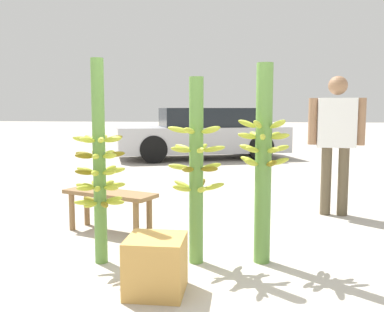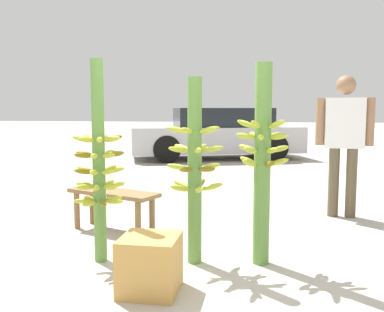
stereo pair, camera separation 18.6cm
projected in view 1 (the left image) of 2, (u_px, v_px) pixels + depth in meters
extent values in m
plane|color=#B2AA9E|center=(187.00, 276.00, 3.33)|extent=(80.00, 80.00, 0.00)
cylinder|color=#5B8C3D|center=(99.00, 163.00, 3.53)|extent=(0.10, 0.10, 1.70)
ellipsoid|color=#ADB733|center=(87.00, 140.00, 3.40)|extent=(0.11, 0.17, 0.07)
ellipsoid|color=#ADB733|center=(101.00, 140.00, 3.39)|extent=(0.12, 0.17, 0.07)
ellipsoid|color=#ADB733|center=(113.00, 139.00, 3.47)|extent=(0.18, 0.08, 0.07)
ellipsoid|color=#736414|center=(114.00, 138.00, 3.58)|extent=(0.16, 0.14, 0.07)
ellipsoid|color=#ADB733|center=(104.00, 138.00, 3.63)|extent=(0.05, 0.17, 0.07)
ellipsoid|color=#ADB733|center=(90.00, 138.00, 3.60)|extent=(0.16, 0.14, 0.07)
ellipsoid|color=#ADB733|center=(83.00, 139.00, 3.49)|extent=(0.18, 0.08, 0.07)
ellipsoid|color=#736414|center=(85.00, 154.00, 3.55)|extent=(0.17, 0.06, 0.07)
ellipsoid|color=#736414|center=(84.00, 156.00, 3.44)|extent=(0.15, 0.15, 0.07)
ellipsoid|color=#ADB733|center=(96.00, 157.00, 3.39)|extent=(0.07, 0.17, 0.07)
ellipsoid|color=#ADB733|center=(110.00, 156.00, 3.44)|extent=(0.17, 0.13, 0.07)
ellipsoid|color=#736414|center=(115.00, 154.00, 3.55)|extent=(0.17, 0.10, 0.07)
ellipsoid|color=#ADB733|center=(109.00, 153.00, 3.64)|extent=(0.10, 0.17, 0.07)
ellipsoid|color=#736414|center=(95.00, 153.00, 3.64)|extent=(0.13, 0.17, 0.07)
ellipsoid|color=#736414|center=(84.00, 172.00, 3.46)|extent=(0.16, 0.15, 0.07)
ellipsoid|color=#ADB733|center=(95.00, 173.00, 3.41)|extent=(0.05, 0.17, 0.07)
ellipsoid|color=#ADB733|center=(109.00, 172.00, 3.45)|extent=(0.16, 0.13, 0.07)
ellipsoid|color=#ADB733|center=(115.00, 170.00, 3.56)|extent=(0.18, 0.09, 0.07)
ellipsoid|color=#ADB733|center=(110.00, 169.00, 3.65)|extent=(0.11, 0.17, 0.07)
ellipsoid|color=#ADB733|center=(97.00, 169.00, 3.65)|extent=(0.12, 0.17, 0.07)
ellipsoid|color=#ADB733|center=(86.00, 170.00, 3.57)|extent=(0.17, 0.07, 0.07)
ellipsoid|color=#ADB733|center=(85.00, 186.00, 3.57)|extent=(0.17, 0.05, 0.06)
ellipsoid|color=#ADB733|center=(86.00, 188.00, 3.46)|extent=(0.14, 0.16, 0.06)
ellipsoid|color=#ADB733|center=(97.00, 189.00, 3.42)|extent=(0.07, 0.17, 0.06)
ellipsoid|color=#ADB733|center=(111.00, 188.00, 3.48)|extent=(0.17, 0.12, 0.06)
ellipsoid|color=#ADB733|center=(116.00, 185.00, 3.59)|extent=(0.17, 0.11, 0.06)
ellipsoid|color=#ADB733|center=(109.00, 184.00, 3.67)|extent=(0.09, 0.17, 0.06)
ellipsoid|color=#ADB733|center=(95.00, 184.00, 3.66)|extent=(0.13, 0.16, 0.06)
ellipsoid|color=#ADB733|center=(90.00, 205.00, 3.45)|extent=(0.09, 0.17, 0.05)
ellipsoid|color=#736414|center=(104.00, 205.00, 3.45)|extent=(0.13, 0.16, 0.05)
ellipsoid|color=#ADB733|center=(115.00, 202.00, 3.54)|extent=(0.17, 0.06, 0.05)
ellipsoid|color=#ADB733|center=(114.00, 199.00, 3.65)|extent=(0.15, 0.15, 0.05)
ellipsoid|color=#ADB733|center=(103.00, 198.00, 3.69)|extent=(0.07, 0.17, 0.05)
ellipsoid|color=#736414|center=(90.00, 200.00, 3.64)|extent=(0.17, 0.12, 0.05)
ellipsoid|color=#ADB733|center=(84.00, 202.00, 3.53)|extent=(0.17, 0.10, 0.05)
cylinder|color=#5B8C3D|center=(196.00, 172.00, 3.54)|extent=(0.12, 0.12, 1.55)
ellipsoid|color=#ADB733|center=(189.00, 131.00, 3.37)|extent=(0.10, 0.20, 0.08)
ellipsoid|color=#ADB733|center=(210.00, 130.00, 3.40)|extent=(0.18, 0.15, 0.08)
ellipsoid|color=#ADB733|center=(211.00, 129.00, 3.57)|extent=(0.18, 0.15, 0.08)
ellipsoid|color=#ADB733|center=(193.00, 129.00, 3.64)|extent=(0.10, 0.20, 0.08)
ellipsoid|color=#ADB733|center=(179.00, 130.00, 3.52)|extent=(0.19, 0.05, 0.08)
ellipsoid|color=#ADB733|center=(214.00, 149.00, 3.51)|extent=(0.19, 0.05, 0.08)
ellipsoid|color=#ADB733|center=(203.00, 147.00, 3.65)|extent=(0.10, 0.20, 0.08)
ellipsoid|color=#ADB733|center=(183.00, 148.00, 3.61)|extent=(0.18, 0.15, 0.08)
ellipsoid|color=#ADB733|center=(181.00, 150.00, 3.44)|extent=(0.18, 0.15, 0.08)
ellipsoid|color=#ADB733|center=(201.00, 150.00, 3.38)|extent=(0.11, 0.19, 0.08)
ellipsoid|color=#ADB733|center=(193.00, 165.00, 3.68)|extent=(0.09, 0.19, 0.07)
ellipsoid|color=#ADB733|center=(179.00, 167.00, 3.56)|extent=(0.19, 0.05, 0.07)
ellipsoid|color=#736414|center=(188.00, 169.00, 3.41)|extent=(0.11, 0.19, 0.07)
ellipsoid|color=#736414|center=(209.00, 169.00, 3.43)|extent=(0.18, 0.15, 0.07)
ellipsoid|color=#ADB733|center=(212.00, 166.00, 3.60)|extent=(0.18, 0.14, 0.07)
ellipsoid|color=#736414|center=(201.00, 184.00, 3.69)|extent=(0.08, 0.20, 0.09)
ellipsoid|color=#ADB733|center=(183.00, 185.00, 3.64)|extent=(0.19, 0.13, 0.09)
ellipsoid|color=#ADB733|center=(182.00, 188.00, 3.47)|extent=(0.17, 0.16, 0.09)
ellipsoid|color=#ADB733|center=(202.00, 190.00, 3.42)|extent=(0.12, 0.19, 0.09)
ellipsoid|color=#ADB733|center=(214.00, 187.00, 3.55)|extent=(0.19, 0.06, 0.09)
cylinder|color=#5B8C3D|center=(263.00, 165.00, 3.54)|extent=(0.14, 0.14, 1.66)
ellipsoid|color=#ADB733|center=(258.00, 124.00, 3.39)|extent=(0.11, 0.17, 0.09)
ellipsoid|color=#ADB733|center=(278.00, 124.00, 3.40)|extent=(0.15, 0.14, 0.09)
ellipsoid|color=#ADB733|center=(278.00, 124.00, 3.56)|extent=(0.16, 0.12, 0.09)
ellipsoid|color=#ADB733|center=(260.00, 123.00, 3.64)|extent=(0.08, 0.17, 0.09)
ellipsoid|color=#ADB733|center=(247.00, 124.00, 3.54)|extent=(0.17, 0.06, 0.09)
ellipsoid|color=#ADB733|center=(255.00, 135.00, 3.65)|extent=(0.12, 0.16, 0.07)
ellipsoid|color=#ADB733|center=(247.00, 136.00, 3.50)|extent=(0.17, 0.08, 0.07)
ellipsoid|color=#ADB733|center=(263.00, 137.00, 3.38)|extent=(0.06, 0.17, 0.07)
ellipsoid|color=#ADB733|center=(280.00, 136.00, 3.44)|extent=(0.17, 0.11, 0.07)
ellipsoid|color=#ADB733|center=(275.00, 135.00, 3.61)|extent=(0.14, 0.15, 0.07)
ellipsoid|color=#ADB733|center=(273.00, 150.00, 3.40)|extent=(0.12, 0.16, 0.08)
ellipsoid|color=#ADB733|center=(280.00, 148.00, 3.54)|extent=(0.17, 0.08, 0.08)
ellipsoid|color=#ADB733|center=(264.00, 147.00, 3.66)|extent=(0.06, 0.17, 0.08)
ellipsoid|color=#ADB733|center=(248.00, 148.00, 3.60)|extent=(0.17, 0.11, 0.08)
ellipsoid|color=#ADB733|center=(252.00, 150.00, 3.44)|extent=(0.14, 0.15, 0.08)
ellipsoid|color=#ADB733|center=(280.00, 161.00, 3.54)|extent=(0.17, 0.07, 0.09)
ellipsoid|color=#ADB733|center=(266.00, 160.00, 3.67)|extent=(0.08, 0.17, 0.09)
ellipsoid|color=#ADB733|center=(248.00, 160.00, 3.62)|extent=(0.16, 0.12, 0.09)
ellipsoid|color=#ADB733|center=(251.00, 163.00, 3.46)|extent=(0.15, 0.14, 0.09)
ellipsoid|color=#736414|center=(272.00, 163.00, 3.41)|extent=(0.11, 0.17, 0.09)
cylinder|color=brown|center=(343.00, 182.00, 5.19)|extent=(0.13, 0.13, 0.83)
cylinder|color=brown|center=(326.00, 181.00, 5.23)|extent=(0.13, 0.13, 0.83)
cube|color=white|center=(337.00, 123.00, 5.13)|extent=(0.46, 0.24, 0.59)
cylinder|color=#936B4C|center=(361.00, 122.00, 5.07)|extent=(0.11, 0.11, 0.56)
cylinder|color=#936B4C|center=(313.00, 121.00, 5.18)|extent=(0.11, 0.11, 0.56)
sphere|color=#936B4C|center=(338.00, 85.00, 5.08)|extent=(0.23, 0.23, 0.23)
cube|color=olive|center=(109.00, 193.00, 4.45)|extent=(1.07, 0.68, 0.04)
cylinder|color=olive|center=(87.00, 207.00, 4.78)|extent=(0.06, 0.06, 0.40)
cylinder|color=olive|center=(149.00, 216.00, 4.38)|extent=(0.06, 0.06, 0.40)
cylinder|color=olive|center=(72.00, 212.00, 4.57)|extent=(0.06, 0.06, 0.40)
cylinder|color=olive|center=(136.00, 221.00, 4.18)|extent=(0.06, 0.06, 0.40)
cube|color=#B7B7BC|center=(201.00, 139.00, 11.25)|extent=(4.69, 2.99, 0.65)
cube|color=black|center=(208.00, 117.00, 11.22)|extent=(2.78, 2.24, 0.48)
cylinder|color=black|center=(153.00, 149.00, 10.24)|extent=(0.70, 0.40, 0.67)
cylinder|color=black|center=(147.00, 144.00, 11.74)|extent=(0.70, 0.40, 0.67)
cylinder|color=black|center=(260.00, 147.00, 10.79)|extent=(0.70, 0.40, 0.67)
cylinder|color=black|center=(241.00, 143.00, 12.29)|extent=(0.70, 0.40, 0.67)
cube|color=#C69347|center=(156.00, 265.00, 3.00)|extent=(0.40, 0.40, 0.40)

